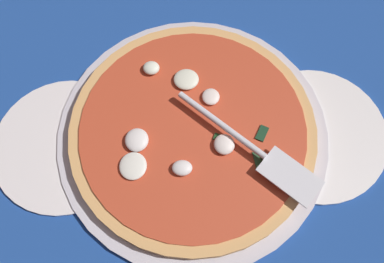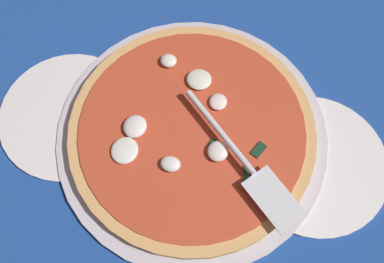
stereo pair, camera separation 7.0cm
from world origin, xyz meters
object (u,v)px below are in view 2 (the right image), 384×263
at_px(dinner_plate_right, 314,164).
at_px(pizza_server, 243,161).
at_px(pizza, 191,131).
at_px(dinner_plate_left, 70,115).

distance_m(dinner_plate_right, pizza_server, 0.13).
bearing_deg(pizza, dinner_plate_left, -175.48).
height_order(dinner_plate_left, pizza_server, pizza_server).
bearing_deg(pizza_server, pizza, -163.04).
distance_m(dinner_plate_left, pizza_server, 0.31).
bearing_deg(dinner_plate_left, pizza_server, -4.00).
relative_size(dinner_plate_right, pizza_server, 1.09).
xyz_separation_m(pizza, pizza_server, (0.09, -0.04, 0.03)).
xyz_separation_m(dinner_plate_right, pizza_server, (-0.11, -0.04, 0.05)).
bearing_deg(pizza_server, dinner_plate_right, 59.00).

